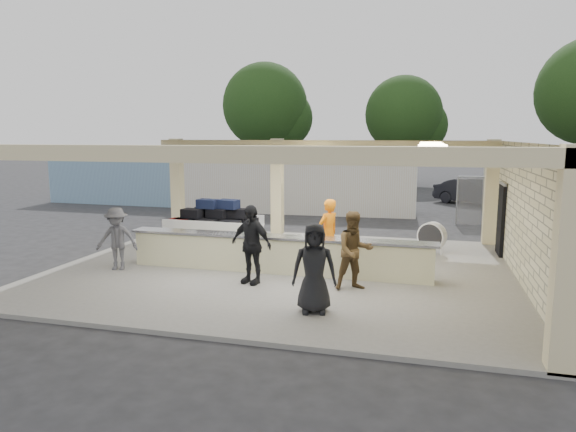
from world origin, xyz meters
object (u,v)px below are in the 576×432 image
(passenger_a, at_px, (354,251))
(car_dark, at_px, (474,192))
(baggage_handler, at_px, (328,234))
(container_white, at_px, (298,187))
(luggage_cart, at_px, (214,222))
(passenger_d, at_px, (314,268))
(passenger_b, at_px, (251,244))
(drum_fan, at_px, (432,237))
(passenger_c, at_px, (117,239))
(container_blue, at_px, (138,180))
(car_white_a, at_px, (550,198))
(baggage_counter, at_px, (277,254))

(passenger_a, xyz_separation_m, car_dark, (4.07, 17.21, -0.34))
(baggage_handler, bearing_deg, container_white, -128.89)
(car_dark, bearing_deg, container_white, 154.97)
(car_dark, bearing_deg, luggage_cart, -177.52)
(baggage_handler, distance_m, passenger_d, 3.58)
(passenger_a, bearing_deg, passenger_b, 157.01)
(passenger_d, xyz_separation_m, container_white, (-3.81, 14.07, 0.18))
(drum_fan, height_order, passenger_c, passenger_c)
(passenger_c, bearing_deg, drum_fan, 11.09)
(passenger_c, relative_size, container_blue, 0.17)
(passenger_b, relative_size, passenger_c, 1.14)
(baggage_handler, distance_m, passenger_c, 5.66)
(luggage_cart, bearing_deg, car_dark, 59.66)
(luggage_cart, height_order, passenger_d, passenger_d)
(passenger_d, distance_m, car_white_a, 18.60)
(drum_fan, relative_size, car_white_a, 0.19)
(baggage_counter, relative_size, passenger_a, 4.44)
(baggage_counter, distance_m, container_blue, 16.71)
(luggage_cart, distance_m, passenger_b, 4.03)
(passenger_c, xyz_separation_m, car_dark, (10.44, 17.06, -0.26))
(passenger_b, relative_size, car_dark, 0.47)
(container_white, bearing_deg, baggage_counter, -81.39)
(luggage_cart, xyz_separation_m, drum_fan, (6.64, 1.22, -0.36))
(drum_fan, xyz_separation_m, car_dark, (2.27, 12.85, 0.07))
(drum_fan, xyz_separation_m, passenger_d, (-2.37, -6.13, 0.41))
(luggage_cart, distance_m, drum_fan, 6.76)
(baggage_counter, bearing_deg, car_white_a, 56.03)
(baggage_counter, xyz_separation_m, container_white, (-2.23, 11.32, 0.61))
(luggage_cart, xyz_separation_m, car_dark, (8.92, 14.07, -0.28))
(passenger_d, xyz_separation_m, car_white_a, (7.90, 16.83, -0.31))
(drum_fan, xyz_separation_m, container_white, (-6.19, 7.94, 0.59))
(car_white_a, height_order, container_blue, container_blue)
(car_dark, bearing_deg, passenger_c, -176.63)
(passenger_a, height_order, passenger_c, passenger_a)
(passenger_a, relative_size, container_blue, 0.19)
(luggage_cart, height_order, passenger_a, passenger_a)
(luggage_cart, relative_size, container_blue, 0.29)
(passenger_a, distance_m, passenger_b, 2.49)
(car_white_a, xyz_separation_m, container_white, (-11.71, -2.76, 0.49))
(passenger_a, bearing_deg, car_white_a, 38.00)
(passenger_d, relative_size, car_dark, 0.45)
(passenger_a, height_order, passenger_d, passenger_a)
(car_white_a, bearing_deg, passenger_b, 169.01)
(baggage_handler, xyz_separation_m, passenger_b, (-1.54, -1.92, 0.02))
(car_white_a, relative_size, container_blue, 0.51)
(baggage_counter, xyz_separation_m, passenger_a, (2.16, -0.98, 0.44))
(passenger_c, xyz_separation_m, container_blue, (-7.19, 13.04, 0.32))
(luggage_cart, distance_m, container_white, 9.18)
(car_dark, height_order, container_blue, container_blue)
(drum_fan, height_order, car_white_a, car_white_a)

